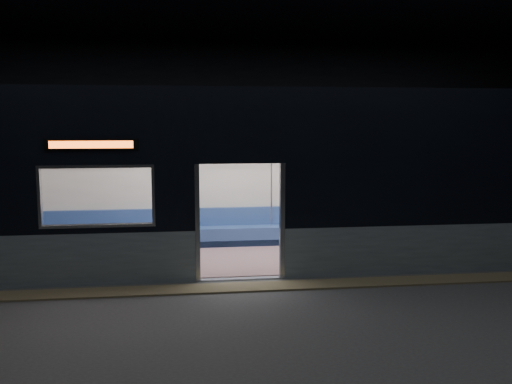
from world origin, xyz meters
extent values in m
cube|color=#47494C|center=(0.00, 0.00, -0.01)|extent=(24.00, 14.00, 0.01)
cube|color=black|center=(0.00, 6.98, 2.50)|extent=(24.00, 0.04, 5.00)
cube|color=#8C7F59|center=(0.00, 0.55, 0.01)|extent=(22.80, 0.50, 0.03)
cube|color=#91A2AD|center=(4.85, 1.06, 0.45)|extent=(8.30, 0.12, 0.90)
cube|color=black|center=(4.85, 1.06, 2.05)|extent=(8.30, 0.12, 2.30)
cube|color=black|center=(0.00, 1.06, 2.62)|extent=(1.40, 0.12, 1.15)
cube|color=#B7BABC|center=(-0.74, 1.06, 1.02)|extent=(0.08, 0.14, 2.05)
cube|color=#B7BABC|center=(0.74, 1.06, 1.02)|extent=(0.08, 0.14, 2.05)
cube|color=black|center=(-2.45, 0.98, 2.39)|extent=(1.50, 0.04, 0.18)
cube|color=#FF5918|center=(-2.45, 0.97, 2.39)|extent=(1.34, 0.03, 0.12)
cube|color=beige|center=(0.00, 3.94, 1.60)|extent=(18.00, 0.12, 3.20)
cube|color=black|center=(0.00, 2.50, 3.28)|extent=(18.00, 3.00, 0.15)
cube|color=#896365|center=(0.00, 2.50, 0.02)|extent=(17.76, 2.76, 0.04)
cube|color=beige|center=(0.00, 2.50, 2.35)|extent=(17.76, 2.76, 0.10)
cube|color=#335594|center=(0.00, 3.62, 0.24)|extent=(11.00, 0.48, 0.41)
cube|color=#335594|center=(0.00, 3.81, 0.65)|extent=(11.00, 0.10, 0.40)
cube|color=#6C4E58|center=(-3.30, 1.41, 0.24)|extent=(4.40, 0.48, 0.41)
cube|color=#6C4E58|center=(3.30, 1.41, 0.24)|extent=(4.40, 0.48, 0.41)
cylinder|color=silver|center=(-0.95, 1.37, 1.17)|extent=(0.04, 0.04, 2.26)
cylinder|color=silver|center=(-0.95, 3.63, 1.17)|extent=(0.04, 0.04, 2.26)
cylinder|color=silver|center=(0.95, 1.37, 1.17)|extent=(0.04, 0.04, 2.26)
cylinder|color=silver|center=(0.95, 3.63, 1.17)|extent=(0.04, 0.04, 2.26)
cylinder|color=silver|center=(0.00, 3.58, 1.95)|extent=(11.00, 0.03, 0.03)
cube|color=black|center=(4.53, 3.39, 0.53)|extent=(0.17, 0.48, 0.16)
cube|color=black|center=(4.75, 3.39, 0.53)|extent=(0.17, 0.48, 0.16)
cylinder|color=black|center=(4.53, 3.17, 0.26)|extent=(0.11, 0.11, 0.43)
cylinder|color=black|center=(4.75, 3.17, 0.26)|extent=(0.11, 0.11, 0.43)
cube|color=pink|center=(4.64, 3.59, 0.55)|extent=(0.41, 0.23, 0.21)
cylinder|color=pink|center=(4.64, 3.62, 0.91)|extent=(0.44, 0.44, 0.53)
sphere|color=tan|center=(4.64, 3.60, 1.29)|extent=(0.22, 0.22, 0.22)
sphere|color=black|center=(4.64, 3.64, 1.33)|extent=(0.23, 0.23, 0.23)
cube|color=black|center=(4.69, 3.31, 0.68)|extent=(0.29, 0.26, 0.13)
cube|color=white|center=(3.59, 3.85, 1.48)|extent=(1.02, 0.03, 0.66)
camera|label=1|loc=(-0.90, -8.17, 2.76)|focal=38.00mm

